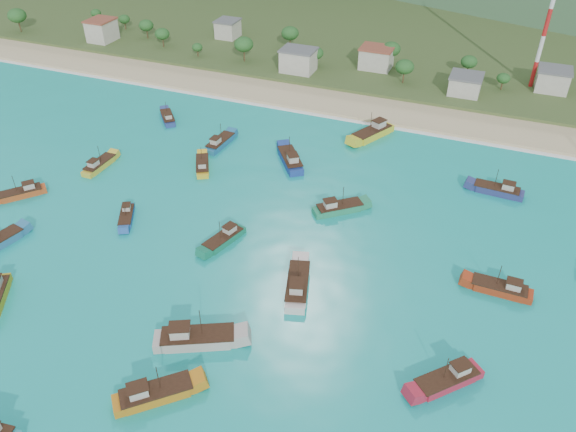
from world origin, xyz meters
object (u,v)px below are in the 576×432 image
at_px(radio_tower, 551,8).
at_px(boat_11, 298,286).
at_px(boat_20, 100,165).
at_px(boat_22, 290,160).
at_px(boat_19, 339,208).
at_px(boat_24, 224,239).
at_px(boat_29, 196,339).
at_px(boat_6, 22,193).
at_px(boat_14, 220,143).
at_px(boat_23, 498,190).
at_px(boat_26, 447,380).
at_px(boat_21, 203,166).
at_px(boat_13, 168,118).
at_px(boat_8, 155,394).
at_px(boat_4, 372,133).
at_px(boat_12, 127,217).
at_px(boat_2, 500,289).

distance_m(radio_tower, boat_11, 113.65).
height_order(boat_20, boat_22, boat_22).
bearing_deg(boat_19, boat_22, -171.20).
bearing_deg(boat_24, boat_29, 123.93).
relative_size(boat_6, boat_14, 0.88).
height_order(boat_23, boat_26, boat_26).
bearing_deg(boat_22, boat_21, 172.10).
bearing_deg(boat_6, boat_13, -62.26).
xyz_separation_m(boat_20, boat_26, (85.40, -32.05, 0.11)).
relative_size(boat_8, boat_13, 1.20).
bearing_deg(boat_23, boat_4, 67.50).
relative_size(boat_14, boat_23, 0.97).
xyz_separation_m(boat_6, boat_14, (29.59, 36.23, 0.06)).
bearing_deg(boat_22, radio_tower, 16.58).
xyz_separation_m(boat_26, boat_29, (-37.80, -6.76, 0.22)).
relative_size(boat_21, boat_22, 0.82).
bearing_deg(boat_29, boat_12, -155.03).
distance_m(boat_4, boat_12, 65.43).
relative_size(boat_12, boat_14, 0.80).
bearing_deg(boat_19, boat_6, -112.96).
relative_size(boat_6, boat_23, 0.86).
xyz_separation_m(boat_13, boat_19, (55.90, -23.78, 0.14)).
bearing_deg(boat_13, boat_4, -29.30).
height_order(boat_6, boat_29, boat_29).
relative_size(boat_11, boat_26, 1.25).
relative_size(boat_4, boat_20, 1.35).
distance_m(boat_21, boat_23, 66.73).
height_order(boat_14, boat_19, boat_19).
distance_m(radio_tower, boat_24, 114.03).
bearing_deg(boat_20, boat_21, 22.01).
distance_m(boat_12, boat_22, 40.42).
height_order(boat_8, boat_12, boat_8).
relative_size(boat_19, boat_23, 0.94).
height_order(boat_4, boat_21, boat_4).
bearing_deg(boat_2, boat_19, 70.10).
relative_size(boat_2, boat_23, 0.96).
distance_m(boat_19, boat_24, 25.26).
bearing_deg(boat_11, boat_26, -37.13).
relative_size(boat_12, boat_20, 0.87).
height_order(boat_12, boat_22, boat_22).
bearing_deg(boat_29, boat_19, 140.73).
bearing_deg(boat_24, radio_tower, -101.18).
bearing_deg(boat_12, boat_22, -153.09).
height_order(boat_2, boat_24, boat_2).
height_order(boat_21, boat_22, boat_22).
xyz_separation_m(boat_24, boat_29, (7.66, -24.42, 0.32)).
bearing_deg(boat_23, boat_8, 154.14).
bearing_deg(boat_29, boat_23, 120.91).
relative_size(boat_21, boat_26, 0.97).
xyz_separation_m(radio_tower, boat_26, (-6.39, -116.48, -23.35)).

